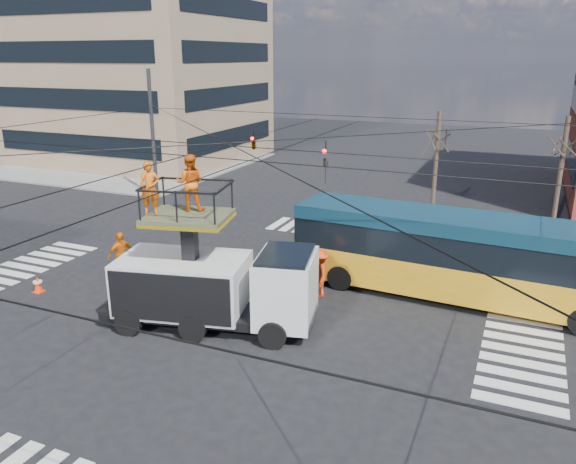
% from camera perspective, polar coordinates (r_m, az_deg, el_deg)
% --- Properties ---
extents(ground, '(120.00, 120.00, 0.00)m').
position_cam_1_polar(ground, '(21.05, -5.71, -7.11)').
color(ground, black).
rests_on(ground, ground).
extents(sidewalk_nw, '(18.00, 18.00, 0.12)m').
position_cam_1_polar(sidewalk_nw, '(49.20, -15.51, 6.71)').
color(sidewalk_nw, slate).
rests_on(sidewalk_nw, ground).
extents(crosswalks, '(22.40, 22.40, 0.02)m').
position_cam_1_polar(crosswalks, '(21.05, -5.71, -7.08)').
color(crosswalks, silver).
rests_on(crosswalks, ground).
extents(overhead_network, '(24.24, 24.24, 8.00)m').
position_cam_1_polar(overhead_network, '(20.04, -5.70, 4.59)').
color(overhead_network, '#2D2D30').
rests_on(overhead_network, ground).
extents(tree_a, '(2.00, 2.00, 6.00)m').
position_cam_1_polar(tree_a, '(30.77, 14.98, 9.24)').
color(tree_a, '#382B21').
rests_on(tree_a, ground).
extents(tree_b, '(2.00, 2.00, 6.00)m').
position_cam_1_polar(tree_b, '(30.49, 26.27, 7.97)').
color(tree_b, '#382B21').
rests_on(tree_b, ground).
extents(utility_truck, '(7.33, 3.86, 5.73)m').
position_cam_1_polar(utility_truck, '(18.65, -7.48, -4.00)').
color(utility_truck, black).
rests_on(utility_truck, ground).
extents(city_bus, '(13.20, 3.38, 3.20)m').
position_cam_1_polar(city_bus, '(21.53, 17.93, -2.38)').
color(city_bus, '#C39412').
rests_on(city_bus, ground).
extents(traffic_cone, '(0.36, 0.36, 0.65)m').
position_cam_1_polar(traffic_cone, '(23.75, -24.07, -4.85)').
color(traffic_cone, '#FD340A').
rests_on(traffic_cone, ground).
extents(worker_ground, '(0.86, 1.26, 1.98)m').
position_cam_1_polar(worker_ground, '(23.76, -16.60, -2.29)').
color(worker_ground, orange).
rests_on(worker_ground, ground).
extents(flagger, '(1.17, 1.39, 1.87)m').
position_cam_1_polar(flagger, '(21.12, 3.23, -4.20)').
color(flagger, red).
rests_on(flagger, ground).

